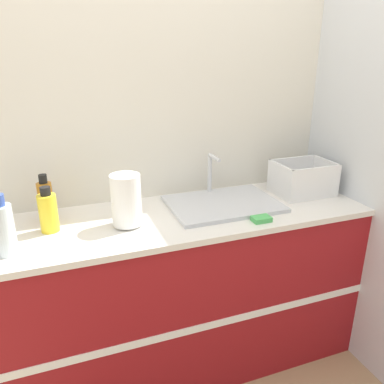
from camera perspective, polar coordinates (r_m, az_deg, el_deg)
name	(u,v)px	position (r m, az deg, el deg)	size (l,w,h in m)	color
wall_back	(147,128)	(2.04, -6.90, 9.72)	(4.47, 0.06, 2.60)	beige
wall_right	(349,125)	(2.27, 22.79, 9.34)	(0.06, 2.58, 2.60)	silver
counter_cabinet	(167,294)	(2.08, -3.76, -15.26)	(2.09, 0.60, 0.92)	maroon
sink	(222,202)	(1.99, 4.66, -1.59)	(0.57, 0.41, 0.24)	silver
paper_towel_roll	(126,200)	(1.73, -9.99, -1.26)	(0.14, 0.14, 0.25)	#4C4C51
dish_rack	(302,181)	(2.23, 16.47, 1.59)	(0.32, 0.24, 0.18)	white
bottle_amber	(46,201)	(1.90, -21.38, -1.22)	(0.07, 0.07, 0.23)	#B26B19
bottle_yellow	(48,212)	(1.78, -21.07, -2.84)	(0.08, 0.08, 0.21)	yellow
bottle_clear	(3,229)	(1.64, -26.80, -5.00)	(0.08, 0.08, 0.25)	silver
sponge	(261,219)	(1.82, 10.52, -4.06)	(0.09, 0.06, 0.02)	#4CB259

